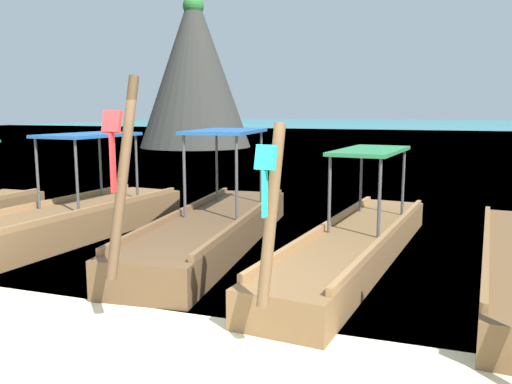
{
  "coord_description": "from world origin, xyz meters",
  "views": [
    {
      "loc": [
        2.59,
        -4.32,
        2.39
      ],
      "look_at": [
        0.0,
        3.05,
        1.17
      ],
      "focal_mm": 37.19,
      "sensor_mm": 36.0,
      "label": 1
    }
  ],
  "objects_px": {
    "longtail_boat_orange_ribbon": "(65,221)",
    "longtail_boat_red_ribbon": "(213,228)",
    "longtail_boat_turquoise_ribbon": "(355,243)",
    "karst_rock": "(192,72)"
  },
  "relations": [
    {
      "from": "longtail_boat_orange_ribbon",
      "to": "longtail_boat_red_ribbon",
      "type": "height_order",
      "value": "longtail_boat_red_ribbon"
    },
    {
      "from": "longtail_boat_orange_ribbon",
      "to": "longtail_boat_red_ribbon",
      "type": "xyz_separation_m",
      "value": [
        2.81,
        0.42,
        -0.01
      ]
    },
    {
      "from": "longtail_boat_turquoise_ribbon",
      "to": "longtail_boat_orange_ribbon",
      "type": "bearing_deg",
      "value": -176.59
    },
    {
      "from": "longtail_boat_orange_ribbon",
      "to": "longtail_boat_red_ribbon",
      "type": "relative_size",
      "value": 0.94
    },
    {
      "from": "longtail_boat_red_ribbon",
      "to": "longtail_boat_turquoise_ribbon",
      "type": "distance_m",
      "value": 2.5
    },
    {
      "from": "longtail_boat_turquoise_ribbon",
      "to": "karst_rock",
      "type": "distance_m",
      "value": 26.93
    },
    {
      "from": "longtail_boat_orange_ribbon",
      "to": "longtail_boat_turquoise_ribbon",
      "type": "bearing_deg",
      "value": 3.41
    },
    {
      "from": "karst_rock",
      "to": "longtail_boat_orange_ribbon",
      "type": "bearing_deg",
      "value": -69.46
    },
    {
      "from": "karst_rock",
      "to": "longtail_boat_turquoise_ribbon",
      "type": "bearing_deg",
      "value": -58.45
    },
    {
      "from": "longtail_boat_orange_ribbon",
      "to": "karst_rock",
      "type": "height_order",
      "value": "karst_rock"
    }
  ]
}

